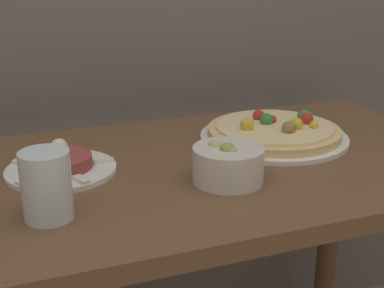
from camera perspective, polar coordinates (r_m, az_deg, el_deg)
The scene contains 5 objects.
dining_table at distance 1.13m, azimuth -0.40°, elevation -8.06°, with size 1.22×0.64×0.77m.
pizza_plate at distance 1.23m, azimuth 8.79°, elevation 1.26°, with size 0.34×0.34×0.06m.
tartare_plate at distance 1.06m, azimuth -13.83°, elevation -2.23°, with size 0.21×0.21×0.07m.
small_bowl at distance 0.99m, azimuth 3.85°, elevation -2.04°, with size 0.13×0.13×0.08m.
drinking_glass at distance 0.87m, azimuth -15.26°, elevation -4.28°, with size 0.08×0.08×0.11m.
Camera 1 is at (-0.35, -0.62, 1.17)m, focal length 50.00 mm.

